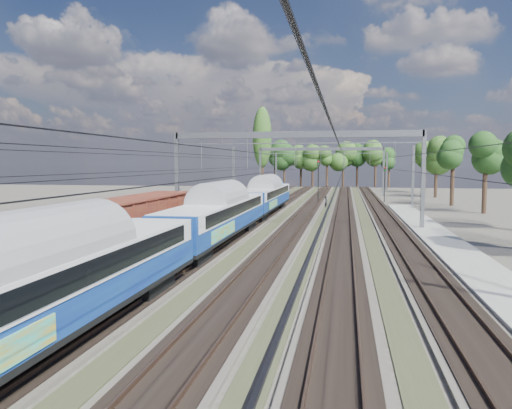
% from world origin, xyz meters
% --- Properties ---
extents(ground, '(220.00, 220.00, 0.00)m').
position_xyz_m(ground, '(0.00, 0.00, 0.00)').
color(ground, '#47423A').
rests_on(ground, ground).
extents(track_bed, '(21.00, 130.00, 0.34)m').
position_xyz_m(track_bed, '(-0.00, 45.00, 0.10)').
color(track_bed, '#47423A').
rests_on(track_bed, ground).
extents(platform, '(3.00, 70.00, 0.30)m').
position_xyz_m(platform, '(12.00, 20.00, 0.15)').
color(platform, gray).
rests_on(platform, ground).
extents(catenary, '(25.65, 130.00, 9.00)m').
position_xyz_m(catenary, '(0.33, 52.69, 6.40)').
color(catenary, slate).
rests_on(catenary, ground).
extents(tree_belt, '(38.40, 97.67, 11.38)m').
position_xyz_m(tree_belt, '(7.06, 95.89, 8.00)').
color(tree_belt, black).
rests_on(tree_belt, ground).
extents(poplar, '(4.40, 4.40, 19.04)m').
position_xyz_m(poplar, '(-14.50, 98.00, 11.89)').
color(poplar, black).
rests_on(poplar, ground).
extents(emu_train, '(3.13, 66.15, 4.58)m').
position_xyz_m(emu_train, '(-4.50, 18.80, 2.69)').
color(emu_train, black).
rests_on(emu_train, ground).
extents(freight_boxcar, '(2.93, 14.16, 3.65)m').
position_xyz_m(freight_boxcar, '(-9.00, 15.10, 2.23)').
color(freight_boxcar, black).
rests_on(freight_boxcar, ground).
extents(worker, '(0.53, 0.68, 1.67)m').
position_xyz_m(worker, '(2.13, 50.96, 0.83)').
color(worker, black).
rests_on(worker, ground).
extents(signal_near, '(0.45, 0.41, 6.47)m').
position_xyz_m(signal_near, '(0.67, 58.10, 4.10)').
color(signal_near, black).
rests_on(signal_near, ground).
extents(signal_far, '(0.37, 0.34, 5.48)m').
position_xyz_m(signal_far, '(10.52, 61.69, 3.46)').
color(signal_far, black).
rests_on(signal_far, ground).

